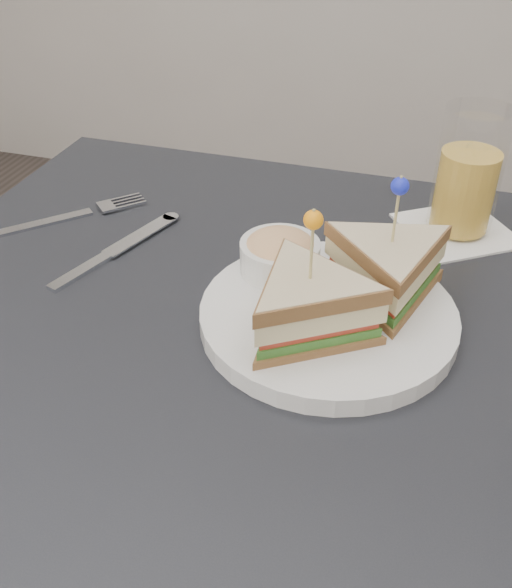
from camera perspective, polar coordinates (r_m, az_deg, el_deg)
The scene contains 5 objects.
table at distance 0.68m, azimuth -1.07°, elevation -9.00°, with size 0.80×0.80×0.75m.
plate_meal at distance 0.63m, azimuth 7.10°, elevation 0.38°, with size 0.28×0.28×0.15m.
cutlery_fork at distance 0.86m, azimuth -15.39°, elevation 6.69°, with size 0.15×0.16×0.01m.
cutlery_knife at distance 0.77m, azimuth -12.36°, elevation 3.59°, with size 0.08×0.20×0.01m.
drink_set at distance 0.80m, azimuth 17.89°, elevation 9.43°, with size 0.17×0.17×0.15m.
Camera 1 is at (0.16, -0.46, 1.15)m, focal length 40.00 mm.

